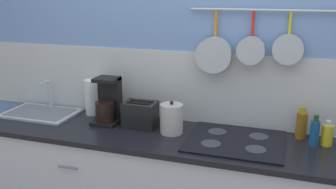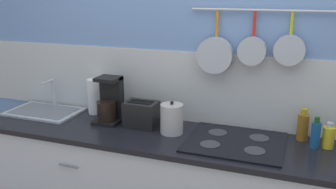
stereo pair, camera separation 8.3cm
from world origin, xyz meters
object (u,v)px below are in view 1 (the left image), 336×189
bottle_olive_oil (301,125)px  bottle_dish_soap (315,132)px  paper_towel_roll (92,97)px  toaster (140,114)px  coffee_maker (108,104)px  bottle_sesame_oil (327,134)px  kettle (172,119)px

bottle_olive_oil → bottle_dish_soap: bottle_olive_oil is taller
bottle_olive_oil → paper_towel_roll: bearing=179.9°
toaster → coffee_maker: bearing=176.9°
bottle_olive_oil → bottle_sesame_oil: 0.17m
paper_towel_roll → coffee_maker: (0.19, -0.12, 0.00)m
coffee_maker → kettle: coffee_maker is taller
toaster → bottle_olive_oil: bearing=7.1°
coffee_maker → bottle_olive_oil: coffee_maker is taller
bottle_dish_soap → bottle_sesame_oil: bearing=22.3°
bottle_dish_soap → paper_towel_roll: bearing=176.1°
toaster → bottle_sesame_oil: toaster is taller
paper_towel_roll → bottle_olive_oil: (1.48, -0.00, -0.04)m
toaster → bottle_sesame_oil: bearing=2.7°
bottle_dish_soap → bottle_olive_oil: bearing=125.3°
paper_towel_roll → coffee_maker: coffee_maker is taller
kettle → bottle_sesame_oil: bearing=6.0°
toaster → kettle: kettle is taller
toaster → bottle_sesame_oil: (1.19, 0.06, -0.02)m
toaster → bottle_dish_soap: bearing=1.3°
bottle_dish_soap → bottle_sesame_oil: (0.07, 0.03, -0.02)m
kettle → bottle_sesame_oil: size_ratio=1.39×
coffee_maker → bottle_olive_oil: 1.30m
coffee_maker → toaster: size_ratio=1.37×
kettle → bottle_sesame_oil: kettle is taller
bottle_olive_oil → kettle: bearing=-167.8°
paper_towel_roll → toaster: bearing=-16.6°
bottle_olive_oil → bottle_sesame_oil: size_ratio=1.28×
coffee_maker → toaster: coffee_maker is taller
bottle_dish_soap → kettle: bearing=-175.5°
toaster → bottle_dish_soap: 1.12m
kettle → bottle_sesame_oil: 0.96m
coffee_maker → bottle_dish_soap: bearing=0.5°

